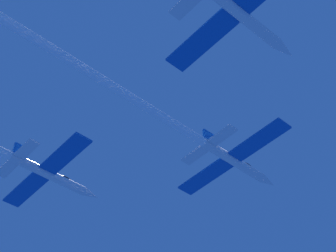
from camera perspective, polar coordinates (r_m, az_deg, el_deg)
The scene contains 1 object.
jet_lead at distance 56.96m, azimuth -1.53°, elevation 1.55°, with size 16.50×46.98×2.73m.
Camera 1 is at (30.75, -36.98, -40.20)m, focal length 56.42 mm.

